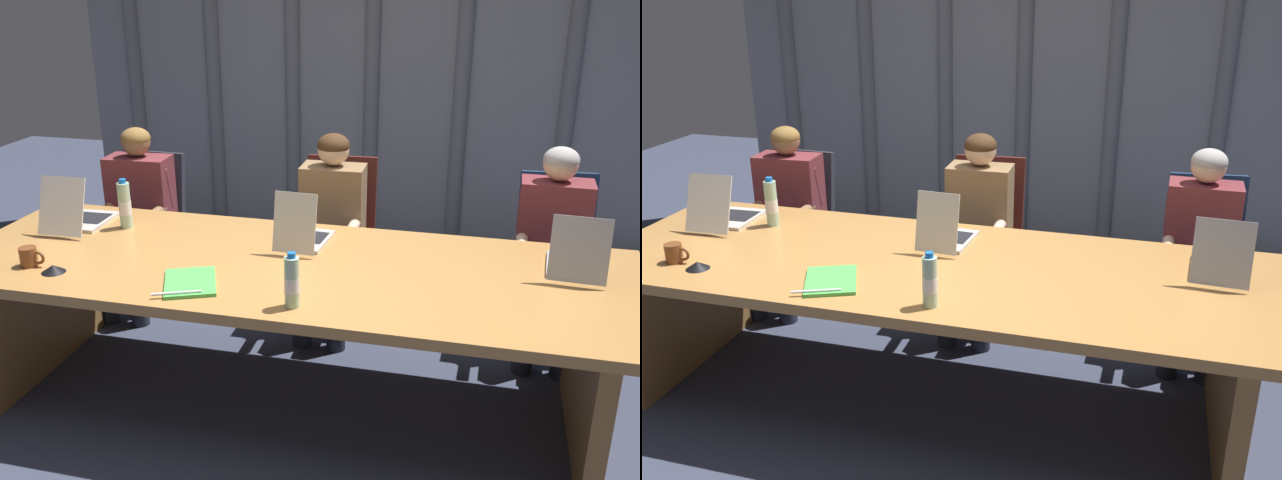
% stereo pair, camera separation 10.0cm
% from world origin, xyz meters
% --- Properties ---
extents(ground_plane, '(10.20, 10.20, 0.00)m').
position_xyz_m(ground_plane, '(0.00, 0.00, 0.00)').
color(ground_plane, '#383D51').
extents(conference_table, '(3.26, 1.15, 0.75)m').
position_xyz_m(conference_table, '(0.00, 0.00, 0.59)').
color(conference_table, '#B77F42').
rests_on(conference_table, ground_plane).
extents(curtain_backdrop, '(4.90, 0.17, 3.08)m').
position_xyz_m(curtain_backdrop, '(0.00, 2.54, 1.54)').
color(curtain_backdrop, gray).
rests_on(curtain_backdrop, ground_plane).
extents(laptop_left_end, '(0.26, 0.44, 0.31)m').
position_xyz_m(laptop_left_end, '(-1.24, 0.22, 0.81)').
color(laptop_left_end, beige).
rests_on(laptop_left_end, conference_table).
extents(laptop_left_mid, '(0.23, 0.39, 0.31)m').
position_xyz_m(laptop_left_mid, '(0.01, 0.24, 0.81)').
color(laptop_left_mid, beige).
rests_on(laptop_left_mid, conference_table).
extents(laptop_center, '(0.27, 0.39, 0.30)m').
position_xyz_m(laptop_center, '(1.30, 0.20, 0.81)').
color(laptop_center, '#A8ADB7').
rests_on(laptop_center, conference_table).
extents(office_chair_left_end, '(0.60, 0.60, 0.93)m').
position_xyz_m(office_chair_left_end, '(-1.29, 1.01, 0.35)').
color(office_chair_left_end, '#2D2D38').
rests_on(office_chair_left_end, ground_plane).
extents(office_chair_left_mid, '(0.60, 0.60, 0.98)m').
position_xyz_m(office_chair_left_mid, '(0.01, 1.01, 0.36)').
color(office_chair_left_mid, '#511E19').
rests_on(office_chair_left_mid, ground_plane).
extents(office_chair_center, '(0.60, 0.60, 0.96)m').
position_xyz_m(office_chair_center, '(1.30, 1.01, 0.36)').
color(office_chair_center, navy).
rests_on(office_chair_center, ground_plane).
extents(person_left_end, '(0.43, 0.56, 1.15)m').
position_xyz_m(person_left_end, '(-1.25, 0.85, 0.65)').
color(person_left_end, brown).
rests_on(person_left_end, ground_plane).
extents(person_left_mid, '(0.39, 0.55, 1.17)m').
position_xyz_m(person_left_mid, '(-0.00, 0.85, 0.66)').
color(person_left_mid, olive).
rests_on(person_left_mid, ground_plane).
extents(person_center, '(0.40, 0.55, 1.17)m').
position_xyz_m(person_center, '(1.25, 0.85, 0.66)').
color(person_center, brown).
rests_on(person_center, ground_plane).
extents(water_bottle_primary, '(0.07, 0.07, 0.27)m').
position_xyz_m(water_bottle_primary, '(-0.98, 0.27, 0.87)').
color(water_bottle_primary, '#ADD1B2').
rests_on(water_bottle_primary, conference_table).
extents(water_bottle_secondary, '(0.06, 0.06, 0.24)m').
position_xyz_m(water_bottle_secondary, '(0.14, -0.43, 0.86)').
color(water_bottle_secondary, '#ADD1B2').
rests_on(water_bottle_secondary, conference_table).
extents(coffee_mug_near, '(0.13, 0.08, 0.09)m').
position_xyz_m(coffee_mug_near, '(-1.16, -0.32, 0.80)').
color(coffee_mug_near, brown).
rests_on(coffee_mug_near, conference_table).
extents(conference_mic_left_side, '(0.11, 0.11, 0.03)m').
position_xyz_m(conference_mic_left_side, '(-1.01, -0.36, 0.77)').
color(conference_mic_left_side, black).
rests_on(conference_mic_left_side, conference_table).
extents(spiral_notepad, '(0.32, 0.37, 0.03)m').
position_xyz_m(spiral_notepad, '(-0.35, -0.33, 0.76)').
color(spiral_notepad, '#4CB74C').
rests_on(spiral_notepad, conference_table).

